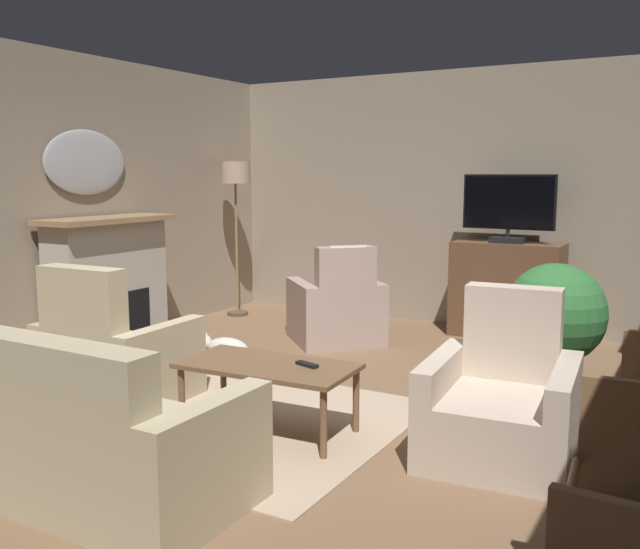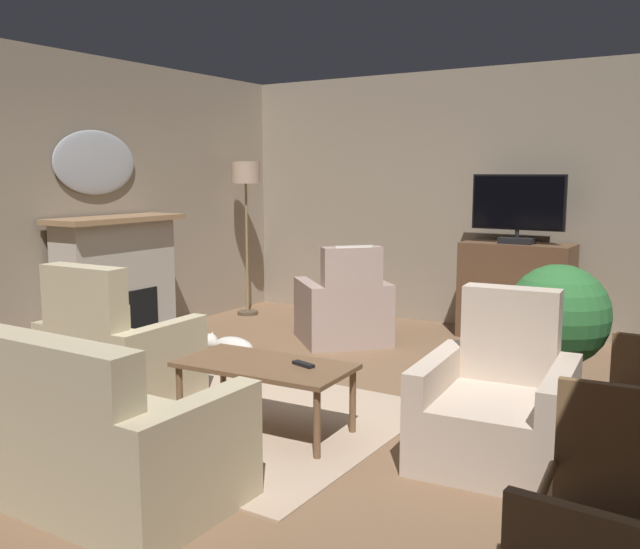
% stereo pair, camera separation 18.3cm
% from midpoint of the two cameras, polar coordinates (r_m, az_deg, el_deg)
% --- Properties ---
extents(ground_plane, '(6.23, 7.38, 0.04)m').
position_cam_midpoint_polar(ground_plane, '(5.06, -2.67, -11.58)').
color(ground_plane, brown).
extents(wall_back, '(6.23, 0.10, 2.82)m').
position_cam_midpoint_polar(wall_back, '(7.88, 10.90, 6.08)').
color(wall_back, gray).
rests_on(wall_back, ground_plane).
extents(wall_left, '(0.10, 7.38, 2.82)m').
position_cam_midpoint_polar(wall_left, '(6.75, -23.81, 5.17)').
color(wall_left, gray).
rests_on(wall_left, ground_plane).
extents(rug_central, '(2.24, 2.05, 0.01)m').
position_cam_midpoint_polar(rug_central, '(4.97, -8.09, -11.69)').
color(rug_central, tan).
rests_on(rug_central, ground_plane).
extents(fireplace, '(0.86, 1.42, 1.29)m').
position_cam_midpoint_polar(fireplace, '(6.98, -17.62, -1.02)').
color(fireplace, '#4C4C51').
rests_on(fireplace, ground_plane).
extents(wall_mirror_oval, '(0.06, 0.98, 0.62)m').
position_cam_midpoint_polar(wall_mirror_oval, '(7.08, -19.42, 8.69)').
color(wall_mirror_oval, '#B2B7BF').
extents(tv_cabinet, '(1.11, 0.53, 0.99)m').
position_cam_midpoint_polar(tv_cabinet, '(7.45, 14.43, -1.41)').
color(tv_cabinet, '#402A1C').
rests_on(tv_cabinet, ground_plane).
extents(television, '(0.94, 0.20, 0.70)m').
position_cam_midpoint_polar(television, '(7.31, 14.58, 5.43)').
color(television, black).
rests_on(television, tv_cabinet).
extents(coffee_table, '(1.18, 0.65, 0.47)m').
position_cam_midpoint_polar(coffee_table, '(4.60, -5.43, -7.91)').
color(coffee_table, brown).
rests_on(coffee_table, ground_plane).
extents(tv_remote, '(0.18, 0.09, 0.02)m').
position_cam_midpoint_polar(tv_remote, '(4.51, -2.25, -7.41)').
color(tv_remote, black).
rests_on(tv_remote, coffee_table).
extents(sofa_floral, '(1.47, 0.86, 0.92)m').
position_cam_midpoint_polar(sofa_floral, '(3.88, -18.78, -13.05)').
color(sofa_floral, tan).
rests_on(sofa_floral, ground_plane).
extents(armchair_facing_sofa, '(0.93, 0.99, 1.00)m').
position_cam_midpoint_polar(armchair_facing_sofa, '(4.36, 13.54, -10.51)').
color(armchair_facing_sofa, '#C6B29E').
rests_on(armchair_facing_sofa, ground_plane).
extents(armchair_beside_cabinet, '(1.17, 1.17, 1.02)m').
position_cam_midpoint_polar(armchair_beside_cabinet, '(7.00, 0.66, -3.01)').
color(armchair_beside_cabinet, '#A3897F').
rests_on(armchair_beside_cabinet, ground_plane).
extents(armchair_near_window, '(0.98, 0.90, 1.06)m').
position_cam_midpoint_polar(armchair_near_window, '(5.45, -17.48, -6.67)').
color(armchair_near_window, tan).
rests_on(armchair_near_window, ground_plane).
extents(potted_plant_on_hearth_side, '(0.76, 0.76, 1.04)m').
position_cam_midpoint_polar(potted_plant_on_hearth_side, '(5.45, 17.84, -3.41)').
color(potted_plant_on_hearth_side, '#3D4C5B').
rests_on(potted_plant_on_hearth_side, ground_plane).
extents(cat, '(0.76, 0.24, 0.22)m').
position_cam_midpoint_polar(cat, '(6.50, -8.70, -5.96)').
color(cat, beige).
rests_on(cat, ground_plane).
extents(floor_lamp, '(0.34, 0.34, 1.84)m').
position_cam_midpoint_polar(floor_lamp, '(8.31, -7.61, 7.20)').
color(floor_lamp, '#4C4233').
rests_on(floor_lamp, ground_plane).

